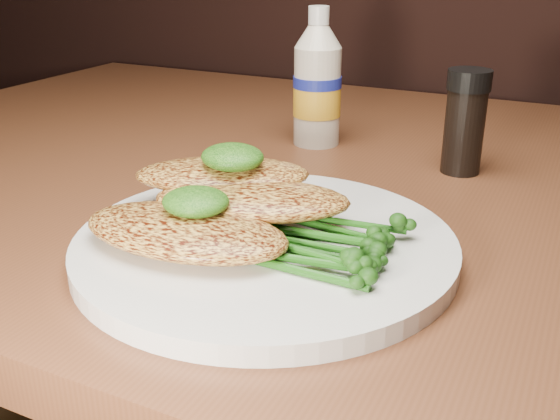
% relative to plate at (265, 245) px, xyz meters
% --- Properties ---
extents(plate, '(0.29, 0.29, 0.01)m').
position_rel_plate_xyz_m(plate, '(0.00, 0.00, 0.00)').
color(plate, silver).
rests_on(plate, dining_table).
extents(chicken_front, '(0.16, 0.09, 0.03)m').
position_rel_plate_xyz_m(chicken_front, '(-0.04, -0.04, 0.02)').
color(chicken_front, gold).
rests_on(chicken_front, plate).
extents(chicken_mid, '(0.17, 0.12, 0.02)m').
position_rel_plate_xyz_m(chicken_mid, '(-0.02, 0.02, 0.03)').
color(chicken_mid, gold).
rests_on(chicken_mid, plate).
extents(chicken_back, '(0.16, 0.13, 0.02)m').
position_rel_plate_xyz_m(chicken_back, '(-0.06, 0.04, 0.04)').
color(chicken_back, gold).
rests_on(chicken_back, plate).
extents(pesto_front, '(0.05, 0.05, 0.02)m').
position_rel_plate_xyz_m(pesto_front, '(-0.04, -0.03, 0.04)').
color(pesto_front, '#073207').
rests_on(pesto_front, chicken_front).
extents(pesto_back, '(0.06, 0.06, 0.02)m').
position_rel_plate_xyz_m(pesto_back, '(-0.05, 0.03, 0.05)').
color(pesto_back, '#073207').
rests_on(pesto_back, chicken_back).
extents(broccolini_bundle, '(0.15, 0.12, 0.02)m').
position_rel_plate_xyz_m(broccolini_bundle, '(0.04, -0.01, 0.02)').
color(broccolini_bundle, '#1C5412').
rests_on(broccolini_bundle, plate).
extents(mayo_bottle, '(0.07, 0.07, 0.16)m').
position_rel_plate_xyz_m(mayo_bottle, '(-0.08, 0.29, 0.07)').
color(mayo_bottle, beige).
rests_on(mayo_bottle, dining_table).
extents(pepper_grinder, '(0.05, 0.05, 0.10)m').
position_rel_plate_xyz_m(pepper_grinder, '(0.09, 0.26, 0.05)').
color(pepper_grinder, black).
rests_on(pepper_grinder, dining_table).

